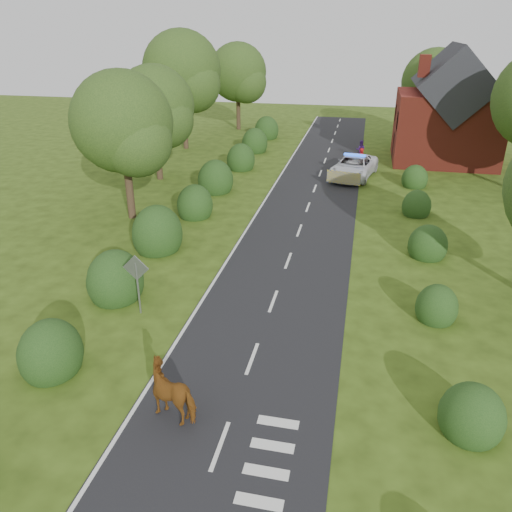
% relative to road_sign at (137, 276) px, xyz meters
% --- Properties ---
extents(ground, '(120.00, 120.00, 0.00)m').
position_rel_road_sign_xyz_m(ground, '(5.00, -2.00, -1.65)').
color(ground, '#2E4111').
extents(road, '(6.00, 70.00, 0.02)m').
position_rel_road_sign_xyz_m(road, '(5.00, 13.00, -1.64)').
color(road, black).
rests_on(road, ground).
extents(road_markings, '(4.96, 70.00, 0.01)m').
position_rel_road_sign_xyz_m(road_markings, '(3.40, 10.93, -1.63)').
color(road_markings, white).
rests_on(road_markings, road).
extents(hedgerow_left, '(2.75, 50.41, 3.00)m').
position_rel_road_sign_xyz_m(hedgerow_left, '(-1.51, 9.69, -0.91)').
color(hedgerow_left, '#1A3913').
rests_on(hedgerow_left, ground).
extents(hedgerow_right, '(2.10, 45.78, 2.10)m').
position_rel_road_sign_xyz_m(hedgerow_right, '(11.60, 9.21, -1.10)').
color(hedgerow_right, '#1A3913').
rests_on(hedgerow_right, ground).
extents(tree_left_a, '(5.74, 5.60, 8.38)m').
position_rel_road_sign_xyz_m(tree_left_a, '(-4.75, 9.86, 3.69)').
color(tree_left_a, '#332316').
rests_on(tree_left_a, ground).
extents(tree_left_b, '(5.74, 5.60, 8.07)m').
position_rel_road_sign_xyz_m(tree_left_b, '(-6.25, 17.86, 3.39)').
color(tree_left_b, '#332316').
rests_on(tree_left_b, ground).
extents(tree_left_c, '(6.97, 6.80, 10.22)m').
position_rel_road_sign_xyz_m(tree_left_c, '(-7.70, 27.83, 4.88)').
color(tree_left_c, '#332316').
rests_on(tree_left_c, ground).
extents(tree_left_d, '(6.15, 6.00, 8.89)m').
position_rel_road_sign_xyz_m(tree_left_d, '(-5.23, 37.85, 3.98)').
color(tree_left_d, '#332316').
rests_on(tree_left_d, ground).
extents(tree_right_c, '(6.15, 6.00, 8.58)m').
position_rel_road_sign_xyz_m(tree_right_c, '(14.27, 35.85, 3.69)').
color(tree_right_c, '#332316').
rests_on(tree_right_c, ground).
extents(road_sign, '(1.06, 0.08, 2.53)m').
position_rel_road_sign_xyz_m(road_sign, '(0.00, 0.00, 0.00)').
color(road_sign, gray).
rests_on(road_sign, ground).
extents(house, '(8.00, 7.40, 9.17)m').
position_rel_road_sign_xyz_m(house, '(14.49, 28.00, 2.13)').
color(house, maroon).
rests_on(house, ground).
extents(cow, '(2.18, 1.49, 1.41)m').
position_rel_road_sign_xyz_m(cow, '(3.38, -5.00, -0.95)').
color(cow, brown).
rests_on(cow, ground).
extents(police_van, '(3.78, 6.23, 1.75)m').
position_rel_road_sign_xyz_m(police_van, '(7.50, 21.49, -0.85)').
color(police_van, silver).
rests_on(police_van, ground).
extents(pedestrian_red, '(0.79, 0.78, 1.84)m').
position_rel_road_sign_xyz_m(pedestrian_red, '(7.92, 23.24, -0.74)').
color(pedestrian_red, maroon).
rests_on(pedestrian_red, ground).
extents(pedestrian_purple, '(0.78, 0.61, 1.60)m').
position_rel_road_sign_xyz_m(pedestrian_purple, '(7.84, 27.21, -0.86)').
color(pedestrian_purple, '#38195E').
rests_on(pedestrian_purple, ground).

